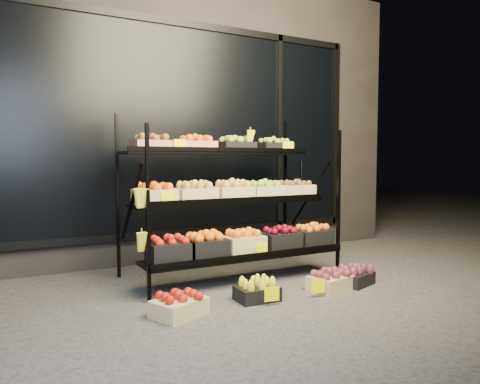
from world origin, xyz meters
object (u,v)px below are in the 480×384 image
floor_crate_midright (330,280)px  floor_crate_midleft (257,290)px  display_rack (232,200)px  floor_crate_left (179,304)px

floor_crate_midright → floor_crate_midleft: bearing=164.6°
display_rack → floor_crate_midright: (0.57, -0.86, -0.70)m
floor_crate_left → floor_crate_midright: 1.49m
floor_crate_left → floor_crate_midleft: floor_crate_left is taller
floor_crate_left → floor_crate_midleft: (0.73, 0.05, -0.01)m
display_rack → floor_crate_midright: 1.24m
floor_crate_left → display_rack: bearing=21.6°
display_rack → floor_crate_midright: size_ratio=5.09×
display_rack → floor_crate_left: display_rack is taller
floor_crate_left → floor_crate_midright: floor_crate_left is taller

